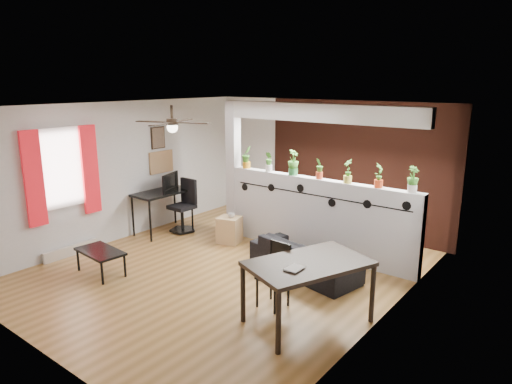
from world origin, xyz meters
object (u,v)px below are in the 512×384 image
at_px(office_chair, 184,209).
at_px(folding_chair, 277,269).
at_px(sofa, 304,258).
at_px(cup, 231,215).
at_px(potted_plant_2, 293,162).
at_px(potted_plant_3, 319,168).
at_px(cube_shelf, 229,230).
at_px(potted_plant_4, 348,170).
at_px(ceiling_fan, 172,124).
at_px(potted_plant_6, 413,179).
at_px(dining_table, 308,268).
at_px(potted_plant_1, 269,161).
at_px(potted_plant_5, 379,175).
at_px(potted_plant_0, 247,156).
at_px(computer_desk, 162,195).
at_px(coffee_table, 100,253).

bearing_deg(office_chair, folding_chair, -23.35).
bearing_deg(sofa, cup, 0.89).
bearing_deg(potted_plant_2, cup, -153.72).
height_order(potted_plant_3, cube_shelf, potted_plant_3).
bearing_deg(potted_plant_3, potted_plant_4, -0.00).
bearing_deg(cube_shelf, sofa, -26.13).
relative_size(ceiling_fan, potted_plant_6, 3.03).
distance_m(office_chair, folding_chair, 3.56).
distance_m(potted_plant_4, office_chair, 3.49).
bearing_deg(potted_plant_2, dining_table, -52.37).
bearing_deg(potted_plant_1, sofa, -32.75).
height_order(potted_plant_1, potted_plant_5, potted_plant_5).
bearing_deg(dining_table, cup, 148.87).
distance_m(potted_plant_0, cup, 1.15).
bearing_deg(potted_plant_6, potted_plant_2, 180.00).
distance_m(dining_table, folding_chair, 0.62).
distance_m(sofa, dining_table, 1.56).
bearing_deg(office_chair, cube_shelf, 2.43).
bearing_deg(ceiling_fan, folding_chair, -4.34).
relative_size(ceiling_fan, dining_table, 0.70).
distance_m(potted_plant_6, computer_desk, 4.77).
bearing_deg(potted_plant_2, ceiling_fan, -120.81).
distance_m(ceiling_fan, sofa, 2.94).
relative_size(computer_desk, coffee_table, 1.34).
bearing_deg(potted_plant_3, potted_plant_1, -180.00).
height_order(cube_shelf, computer_desk, computer_desk).
height_order(potted_plant_6, dining_table, potted_plant_6).
relative_size(potted_plant_1, potted_plant_2, 0.81).
xyz_separation_m(potted_plant_4, computer_desk, (-3.58, -0.84, -0.80)).
bearing_deg(potted_plant_2, potted_plant_3, 0.00).
distance_m(potted_plant_2, sofa, 1.76).
bearing_deg(potted_plant_4, sofa, -107.22).
height_order(potted_plant_2, cup, potted_plant_2).
bearing_deg(computer_desk, potted_plant_5, 11.55).
height_order(potted_plant_3, potted_plant_5, potted_plant_5).
xyz_separation_m(potted_plant_0, potted_plant_4, (2.11, 0.00, -0.02)).
xyz_separation_m(potted_plant_5, sofa, (-0.79, -0.85, -1.30)).
xyz_separation_m(potted_plant_1, cube_shelf, (-0.54, -0.50, -1.30)).
height_order(potted_plant_0, office_chair, potted_plant_0).
bearing_deg(potted_plant_6, folding_chair, -118.42).
height_order(potted_plant_1, cube_shelf, potted_plant_1).
relative_size(potted_plant_0, sofa, 0.24).
relative_size(ceiling_fan, potted_plant_5, 3.10).
relative_size(sofa, office_chair, 1.68).
height_order(ceiling_fan, coffee_table, ceiling_fan).
relative_size(potted_plant_2, potted_plant_5, 1.16).
height_order(computer_desk, office_chair, office_chair).
relative_size(potted_plant_0, potted_plant_3, 1.19).
relative_size(potted_plant_2, folding_chair, 0.51).
bearing_deg(potted_plant_2, sofa, -46.99).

